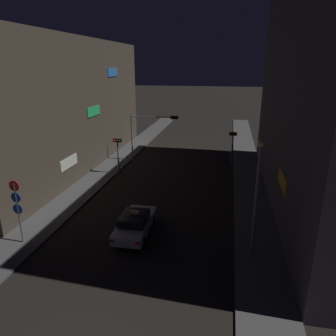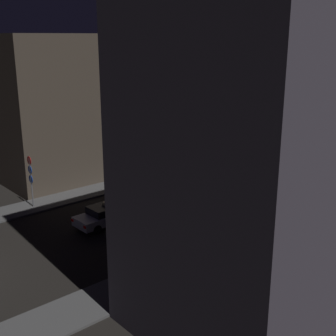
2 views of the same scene
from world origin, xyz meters
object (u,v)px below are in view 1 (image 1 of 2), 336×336
Objects in this scene: sign_pole_left at (17,206)px; street_lamp_near_block at (257,190)px; traffic_light_overhead at (150,128)px; traffic_light_right_kerb at (233,140)px; traffic_light_left_kerb at (118,148)px; taxi at (135,223)px.

street_lamp_near_block is at bearing 5.49° from sign_pole_left.
traffic_light_right_kerb is (8.64, 1.39, -1.32)m from traffic_light_overhead.
sign_pole_left is (-3.40, -17.42, -1.32)m from traffic_light_overhead.
street_lamp_near_block reaches higher than traffic_light_left_kerb.
traffic_light_left_kerb is 0.93× the size of sign_pole_left.
traffic_light_overhead is at bearing 100.53° from taxi.
traffic_light_left_kerb is at bearing -113.75° from traffic_light_overhead.
sign_pole_left is at bearing -101.04° from traffic_light_overhead.
traffic_light_right_kerb is 0.53× the size of street_lamp_near_block.
traffic_light_right_kerb is at bearing 9.17° from traffic_light_overhead.
traffic_light_overhead is at bearing 78.96° from sign_pole_left.
taxi is 1.31× the size of traffic_light_right_kerb.
traffic_light_overhead is 1.43× the size of traffic_light_left_kerb.
traffic_light_left_kerb is at bearing -150.87° from traffic_light_right_kerb.
traffic_light_left_kerb is (-1.99, -4.53, -1.19)m from traffic_light_overhead.
taxi is 15.60m from traffic_light_overhead.
traffic_light_overhead is 8.85m from traffic_light_right_kerb.
traffic_light_left_kerb is at bearing 83.78° from sign_pole_left.
traffic_light_left_kerb is (-4.79, 10.51, 1.86)m from taxi.
traffic_light_right_kerb is (5.85, 16.44, 1.73)m from taxi.
sign_pole_left is at bearing -96.22° from traffic_light_left_kerb.
street_lamp_near_block is (9.76, -16.15, 0.15)m from traffic_light_overhead.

